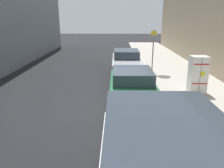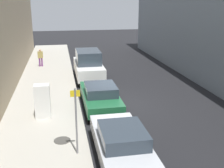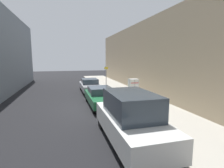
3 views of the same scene
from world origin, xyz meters
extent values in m
plane|color=black|center=(0.00, 0.00, 0.00)|extent=(80.00, 80.00, 0.00)
cube|color=#B2ADA0|center=(-3.95, 0.00, 0.06)|extent=(3.96, 44.00, 0.13)
cube|color=white|center=(-3.90, -1.23, 0.97)|extent=(0.75, 0.60, 1.69)
cube|color=black|center=(-3.90, -0.92, 0.97)|extent=(0.01, 0.01, 1.61)
cube|color=yellow|center=(-4.00, -0.92, 1.08)|extent=(0.16, 0.01, 0.22)
cube|color=red|center=(-3.90, -0.92, 1.51)|extent=(0.68, 0.01, 0.05)
cube|color=red|center=(-3.90, -0.92, 0.63)|extent=(0.68, 0.01, 0.05)
cylinder|color=#47443F|center=(-3.03, -3.90, 0.13)|extent=(0.70, 0.70, 0.02)
cylinder|color=slate|center=(-2.46, -5.03, 1.44)|extent=(0.07, 0.07, 2.63)
cube|color=yellow|center=(-2.46, -5.01, 2.55)|extent=(0.36, 0.02, 0.24)
cylinder|color=#7A3D7F|center=(-4.71, 10.12, 0.50)|extent=(0.14, 0.14, 0.75)
cylinder|color=#7A3D7F|center=(-4.52, 10.12, 0.50)|extent=(0.14, 0.14, 0.75)
cube|color=#A8934C|center=(-4.61, 10.12, 1.16)|extent=(0.44, 0.22, 0.56)
sphere|color=tan|center=(-4.61, 10.12, 1.54)|extent=(0.20, 0.20, 0.20)
cube|color=silver|center=(-0.87, -5.62, 0.64)|extent=(1.81, 4.65, 0.55)
cube|color=#2D3842|center=(-0.87, -5.85, 1.16)|extent=(1.59, 1.95, 0.50)
cylinder|color=black|center=(-1.64, -3.91, 0.36)|extent=(0.22, 0.73, 0.73)
cylinder|color=black|center=(-0.09, -3.91, 0.36)|extent=(0.22, 0.73, 0.73)
cube|color=#1E6038|center=(-0.87, -0.18, 0.61)|extent=(1.85, 4.66, 0.55)
cube|color=#2D3842|center=(-0.87, -0.41, 1.13)|extent=(1.63, 1.96, 0.50)
cylinder|color=black|center=(-1.66, 1.57, 0.33)|extent=(0.22, 0.66, 0.66)
cylinder|color=black|center=(-0.08, 1.57, 0.33)|extent=(0.22, 0.66, 0.66)
cylinder|color=black|center=(-1.66, -1.93, 0.33)|extent=(0.22, 0.66, 0.66)
cylinder|color=black|center=(-0.08, -1.93, 0.33)|extent=(0.22, 0.66, 0.66)
cube|color=silver|center=(-0.87, 5.90, 0.78)|extent=(1.95, 4.94, 0.85)
cube|color=#2D3842|center=(-0.87, 5.90, 1.68)|extent=(1.71, 2.72, 0.95)
cylinder|color=black|center=(-1.71, 7.77, 0.35)|extent=(0.22, 0.71, 0.71)
cylinder|color=black|center=(-0.03, 7.77, 0.35)|extent=(0.22, 0.71, 0.71)
cylinder|color=black|center=(-1.71, 4.03, 0.35)|extent=(0.22, 0.71, 0.71)
cylinder|color=black|center=(-0.03, 4.03, 0.35)|extent=(0.22, 0.71, 0.71)
camera|label=1|loc=(-0.15, 8.43, 3.48)|focal=35.00mm
camera|label=2|loc=(-2.92, -14.67, 5.83)|focal=45.00mm
camera|label=3|loc=(1.71, 12.33, 3.50)|focal=28.00mm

